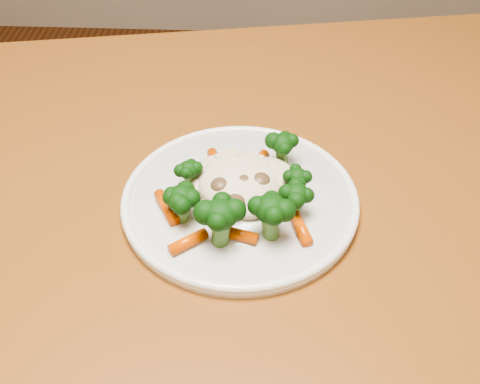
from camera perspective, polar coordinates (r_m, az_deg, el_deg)
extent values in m
plane|color=brown|center=(1.49, -11.68, -12.89)|extent=(3.00, 3.00, 0.00)
cube|color=brown|center=(0.67, -6.77, -2.41)|extent=(1.29, 0.98, 0.04)
cube|color=brown|center=(1.28, 18.36, -1.67)|extent=(0.07, 0.07, 0.71)
cylinder|color=white|center=(0.65, 0.00, -0.95)|extent=(0.25, 0.25, 0.01)
ellipsoid|color=beige|center=(0.64, 0.06, 1.66)|extent=(0.11, 0.10, 0.04)
ellipsoid|color=black|center=(0.61, -5.55, -1.37)|extent=(0.04, 0.04, 0.04)
ellipsoid|color=black|center=(0.58, -1.85, -3.14)|extent=(0.05, 0.05, 0.05)
ellipsoid|color=black|center=(0.59, 2.91, -2.56)|extent=(0.05, 0.05, 0.05)
ellipsoid|color=black|center=(0.62, 5.32, -0.92)|extent=(0.04, 0.04, 0.04)
ellipsoid|color=black|center=(0.64, 5.38, 0.82)|extent=(0.04, 0.04, 0.03)
ellipsoid|color=black|center=(0.68, 4.02, 3.90)|extent=(0.04, 0.04, 0.04)
ellipsoid|color=black|center=(0.65, -4.88, 1.53)|extent=(0.03, 0.03, 0.03)
ellipsoid|color=black|center=(0.61, -5.49, -1.20)|extent=(0.04, 0.04, 0.04)
cylinder|color=#E95405|center=(0.68, -2.20, 2.70)|extent=(0.03, 0.05, 0.01)
cylinder|color=#E95405|center=(0.68, 1.48, 2.71)|extent=(0.03, 0.04, 0.01)
cylinder|color=#E95405|center=(0.67, 3.24, 1.68)|extent=(0.05, 0.04, 0.01)
cylinder|color=#E95405|center=(0.63, -6.97, -1.44)|extent=(0.03, 0.05, 0.01)
cylinder|color=#E95405|center=(0.59, -4.94, -4.72)|extent=(0.04, 0.03, 0.01)
cylinder|color=#E95405|center=(0.60, -0.18, -4.06)|extent=(0.04, 0.02, 0.01)
cylinder|color=#E95405|center=(0.61, 5.78, -3.41)|extent=(0.02, 0.04, 0.01)
ellipsoid|color=brown|center=(0.63, 0.33, 0.92)|extent=(0.03, 0.03, 0.02)
ellipsoid|color=brown|center=(0.64, 1.86, 1.00)|extent=(0.02, 0.02, 0.02)
ellipsoid|color=brown|center=(0.63, -1.84, 0.59)|extent=(0.02, 0.02, 0.02)
ellipsoid|color=brown|center=(0.61, -0.51, -1.02)|extent=(0.02, 0.02, 0.02)
cube|color=beige|center=(0.67, -1.10, 3.14)|extent=(0.03, 0.03, 0.01)
cube|color=beige|center=(0.66, 1.34, 2.95)|extent=(0.02, 0.02, 0.01)
cube|color=beige|center=(0.66, -1.85, 2.61)|extent=(0.02, 0.02, 0.01)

